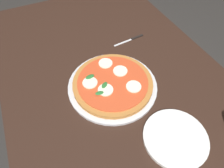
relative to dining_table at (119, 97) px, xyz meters
name	(u,v)px	position (x,y,z in m)	size (l,w,h in m)	color
ground_plane	(116,151)	(0.00, 0.00, -0.67)	(6.00, 6.00, 0.00)	#2D2B28
dining_table	(119,97)	(0.00, 0.00, 0.00)	(1.59, 0.92, 0.76)	black
serving_tray	(112,85)	(0.00, 0.03, 0.10)	(0.36, 0.36, 0.01)	silver
pizza	(112,82)	(0.00, 0.03, 0.12)	(0.32, 0.32, 0.03)	#B27033
plate_white	(175,138)	(-0.30, -0.06, 0.10)	(0.22, 0.22, 0.01)	white
knife	(132,39)	(0.23, -0.19, 0.10)	(0.02, 0.17, 0.01)	black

